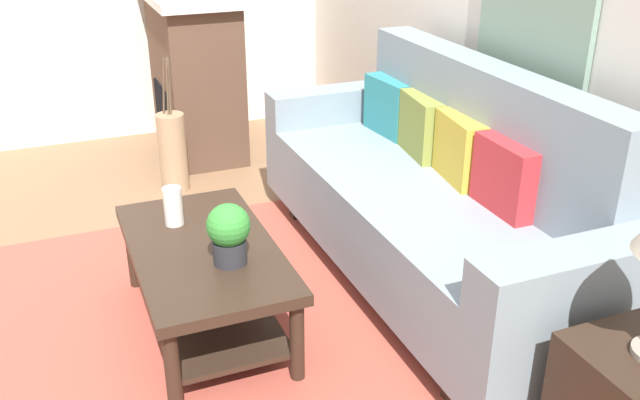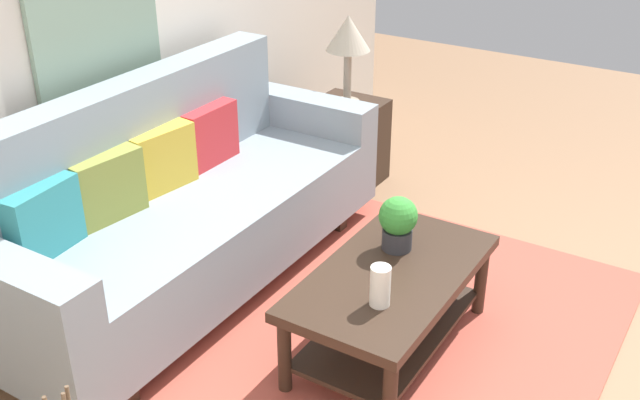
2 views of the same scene
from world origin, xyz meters
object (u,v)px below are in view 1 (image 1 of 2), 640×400
throw_pillow_mustard (460,149)px  throw_pillow_crimson (506,177)px  couch (434,200)px  throw_pillow_teal (389,107)px  potted_plant_tabletop (229,232)px  fireplace (195,74)px  throw_pillow_olive (421,126)px  coffee_table (205,269)px  tabletop_vase (173,206)px  floor_vase (173,153)px

throw_pillow_mustard → throw_pillow_crimson: (0.37, 0.00, 0.00)m
couch → throw_pillow_teal: size_ratio=6.58×
potted_plant_tabletop → throw_pillow_mustard: bearing=100.3°
couch → fireplace: size_ratio=2.04×
throw_pillow_olive → couch: bearing=-18.5°
throw_pillow_mustard → throw_pillow_crimson: 0.37m
fireplace → throw_pillow_mustard: bearing=19.4°
potted_plant_tabletop → coffee_table: bearing=-158.9°
throw_pillow_teal → fireplace: size_ratio=0.31×
coffee_table → potted_plant_tabletop: 0.33m
throw_pillow_teal → fireplace: (-1.50, -0.79, -0.09)m
coffee_table → potted_plant_tabletop: size_ratio=4.20×
throw_pillow_olive → throw_pillow_crimson: 0.75m
throw_pillow_crimson → potted_plant_tabletop: bearing=-97.1°
fireplace → throw_pillow_crimson: bearing=16.8°
couch → tabletop_vase: (-0.22, -1.24, 0.09)m
throw_pillow_teal → throw_pillow_crimson: same height
throw_pillow_mustard → throw_pillow_olive: bearing=180.0°
throw_pillow_crimson → coffee_table: 1.39m
couch → throw_pillow_olive: size_ratio=6.58×
throw_pillow_mustard → fireplace: (-2.24, -0.79, -0.09)m
throw_pillow_teal → throw_pillow_mustard: same height
throw_pillow_olive → coffee_table: throw_pillow_olive is taller
coffee_table → tabletop_vase: tabletop_vase is taller
throw_pillow_teal → throw_pillow_olive: size_ratio=1.00×
throw_pillow_teal → tabletop_vase: size_ratio=2.00×
throw_pillow_mustard → throw_pillow_teal: bearing=180.0°
couch → throw_pillow_teal: 0.80m
throw_pillow_mustard → potted_plant_tabletop: size_ratio=1.37×
couch → coffee_table: 1.18m
couch → throw_pillow_mustard: (0.00, 0.12, 0.25)m
throw_pillow_teal → throw_pillow_crimson: size_ratio=1.00×
tabletop_vase → floor_vase: size_ratio=0.35×
potted_plant_tabletop → floor_vase: potted_plant_tabletop is taller
potted_plant_tabletop → throw_pillow_teal: bearing=128.4°
throw_pillow_crimson → fireplace: (-2.62, -0.79, -0.09)m
throw_pillow_teal → floor_vase: bearing=-127.4°
throw_pillow_crimson → fireplace: bearing=-163.2°
throw_pillow_olive → throw_pillow_crimson: size_ratio=1.00×
throw_pillow_teal → throw_pillow_mustard: size_ratio=1.00×
potted_plant_tabletop → fireplace: size_ratio=0.23×
throw_pillow_teal → throw_pillow_crimson: bearing=0.0°
couch → throw_pillow_olive: bearing=161.5°
throw_pillow_olive → coffee_table: size_ratio=0.33×
throw_pillow_mustard → tabletop_vase: bearing=-99.1°
throw_pillow_teal → tabletop_vase: 1.47m
throw_pillow_mustard → floor_vase: bearing=-145.2°
coffee_table → floor_vase: 1.64m
potted_plant_tabletop → fireplace: (-2.46, 0.43, 0.02)m
floor_vase → couch: bearing=31.7°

